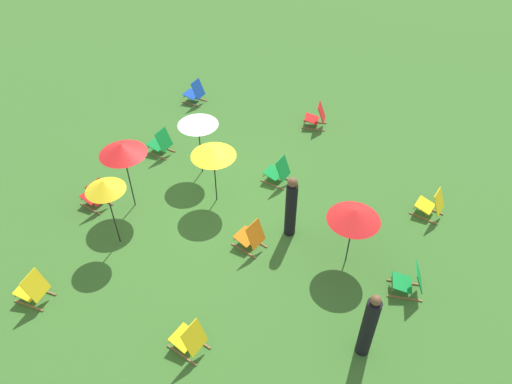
# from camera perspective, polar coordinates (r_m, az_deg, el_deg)

# --- Properties ---
(ground_plane) EXTENTS (40.00, 40.00, 0.00)m
(ground_plane) POSITION_cam_1_polar(r_m,az_deg,el_deg) (12.98, -4.98, -0.43)
(ground_plane) COLOR #386B28
(deckchair_0) EXTENTS (0.65, 0.86, 0.83)m
(deckchair_0) POSITION_cam_1_polar(r_m,az_deg,el_deg) (12.94, 20.41, -1.44)
(deckchair_0) COLOR olive
(deckchair_0) RESTS_ON ground
(deckchair_1) EXTENTS (0.48, 0.76, 0.83)m
(deckchair_1) POSITION_cam_1_polar(r_m,az_deg,el_deg) (11.44, -25.33, -10.50)
(deckchair_1) COLOR olive
(deckchair_1) RESTS_ON ground
(deckchair_2) EXTENTS (0.58, 0.82, 0.83)m
(deckchair_2) POSITION_cam_1_polar(r_m,az_deg,el_deg) (16.81, -7.37, 11.78)
(deckchair_2) COLOR olive
(deckchair_2) RESTS_ON ground
(deckchair_3) EXTENTS (0.59, 0.83, 0.83)m
(deckchair_3) POSITION_cam_1_polar(r_m,az_deg,el_deg) (14.48, -11.41, 5.80)
(deckchair_3) COLOR olive
(deckchair_3) RESTS_ON ground
(deckchair_4) EXTENTS (0.59, 0.83, 0.83)m
(deckchair_4) POSITION_cam_1_polar(r_m,az_deg,el_deg) (11.03, 18.08, -10.14)
(deckchair_4) COLOR olive
(deckchair_4) RESTS_ON ground
(deckchair_6) EXTENTS (0.69, 0.87, 0.83)m
(deckchair_6) POSITION_cam_1_polar(r_m,az_deg,el_deg) (11.35, -0.63, -5.39)
(deckchair_6) COLOR olive
(deckchair_6) RESTS_ON ground
(deckchair_7) EXTENTS (0.64, 0.85, 0.83)m
(deckchair_7) POSITION_cam_1_polar(r_m,az_deg,el_deg) (13.10, -18.81, -0.36)
(deckchair_7) COLOR olive
(deckchair_7) RESTS_ON ground
(deckchair_8) EXTENTS (0.57, 0.82, 0.83)m
(deckchair_8) POSITION_cam_1_polar(r_m,az_deg,el_deg) (15.52, 7.32, 9.01)
(deckchair_8) COLOR olive
(deckchair_8) RESTS_ON ground
(deckchair_9) EXTENTS (0.63, 0.84, 0.83)m
(deckchair_9) POSITION_cam_1_polar(r_m,az_deg,el_deg) (13.15, 2.70, 2.46)
(deckchair_9) COLOR olive
(deckchair_9) RESTS_ON ground
(deckchair_10) EXTENTS (0.65, 0.86, 0.83)m
(deckchair_10) POSITION_cam_1_polar(r_m,az_deg,el_deg) (9.79, -8.03, -17.13)
(deckchair_10) COLOR olive
(deckchair_10) RESTS_ON ground
(umbrella_0) EXTENTS (1.10, 1.10, 1.82)m
(umbrella_0) POSITION_cam_1_polar(r_m,az_deg,el_deg) (12.82, -7.04, 8.45)
(umbrella_0) COLOR black
(umbrella_0) RESTS_ON ground
(umbrella_1) EXTENTS (1.15, 1.15, 1.77)m
(umbrella_1) POSITION_cam_1_polar(r_m,az_deg,el_deg) (11.82, -5.18, 4.92)
(umbrella_1) COLOR black
(umbrella_1) RESTS_ON ground
(umbrella_2) EXTENTS (1.17, 1.17, 2.00)m
(umbrella_2) POSITION_cam_1_polar(r_m,az_deg,el_deg) (11.92, -15.82, 5.01)
(umbrella_2) COLOR black
(umbrella_2) RESTS_ON ground
(umbrella_3) EXTENTS (0.91, 0.91, 1.97)m
(umbrella_3) POSITION_cam_1_polar(r_m,az_deg,el_deg) (10.99, -17.80, 0.74)
(umbrella_3) COLOR black
(umbrella_3) RESTS_ON ground
(umbrella_4) EXTENTS (1.19, 1.19, 1.65)m
(umbrella_4) POSITION_cam_1_polar(r_m,az_deg,el_deg) (10.46, 11.77, -2.73)
(umbrella_4) COLOR black
(umbrella_4) RESTS_ON ground
(person_0) EXTENTS (0.37, 0.37, 1.78)m
(person_0) POSITION_cam_1_polar(r_m,az_deg,el_deg) (11.37, 4.24, -1.89)
(person_0) COLOR black
(person_0) RESTS_ON ground
(person_1) EXTENTS (0.33, 0.33, 1.79)m
(person_1) POSITION_cam_1_polar(r_m,az_deg,el_deg) (9.52, 13.40, -15.49)
(person_1) COLOR black
(person_1) RESTS_ON ground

